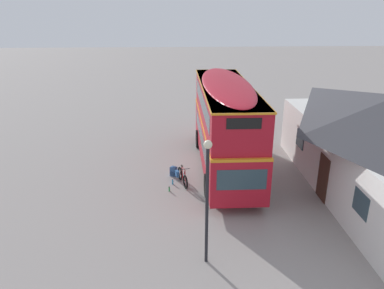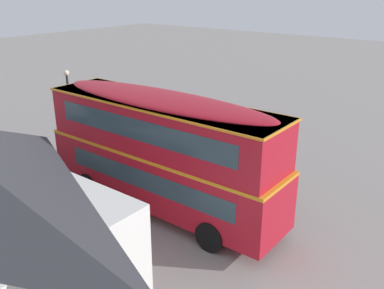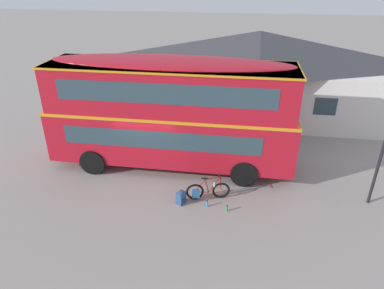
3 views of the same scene
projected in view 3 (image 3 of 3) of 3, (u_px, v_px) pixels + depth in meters
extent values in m
plane|color=gray|center=(151.00, 170.00, 15.10)|extent=(120.00, 120.00, 0.00)
cylinder|color=black|center=(245.00, 146.00, 15.88)|extent=(1.10, 0.28, 1.10)
cylinder|color=black|center=(244.00, 174.00, 13.79)|extent=(1.10, 0.28, 1.10)
cylinder|color=black|center=(113.00, 138.00, 16.71)|extent=(1.10, 0.28, 1.10)
cylinder|color=black|center=(93.00, 162.00, 14.61)|extent=(1.10, 0.28, 1.10)
cube|color=#B21423|center=(171.00, 134.00, 14.81)|extent=(10.26, 2.54, 2.10)
cube|color=orange|center=(171.00, 111.00, 14.31)|extent=(10.28, 2.56, 0.12)
cube|color=#B21423|center=(170.00, 88.00, 13.87)|extent=(9.96, 2.49, 1.90)
ellipsoid|color=#B21423|center=(169.00, 62.00, 13.40)|extent=(9.75, 2.44, 0.36)
cube|color=#2D424C|center=(294.00, 136.00, 14.03)|extent=(0.07, 2.05, 0.90)
cube|color=black|center=(299.00, 81.00, 12.98)|extent=(0.07, 1.38, 0.44)
cube|color=#2D424C|center=(160.00, 140.00, 13.60)|extent=(8.00, 0.07, 0.76)
cube|color=#2D424C|center=(163.00, 94.00, 12.73)|extent=(8.41, 0.08, 0.80)
cube|color=#2D424C|center=(172.00, 116.00, 15.79)|extent=(8.00, 0.07, 0.76)
cube|color=#2D424C|center=(176.00, 76.00, 14.87)|extent=(8.41, 0.08, 0.80)
cube|color=orange|center=(169.00, 66.00, 13.45)|extent=(10.06, 2.57, 0.08)
torus|color=black|center=(221.00, 190.00, 13.11)|extent=(0.68, 0.24, 0.68)
torus|color=black|center=(195.00, 192.00, 13.03)|extent=(0.68, 0.24, 0.68)
cylinder|color=#B2B2B7|center=(221.00, 190.00, 13.11)|extent=(0.07, 0.11, 0.05)
cylinder|color=#B2B2B7|center=(195.00, 192.00, 13.03)|extent=(0.07, 0.11, 0.05)
cylinder|color=maroon|center=(214.00, 185.00, 12.97)|extent=(0.45, 0.14, 0.69)
cylinder|color=maroon|center=(213.00, 178.00, 12.82)|extent=(0.56, 0.17, 0.10)
cylinder|color=maroon|center=(207.00, 186.00, 12.96)|extent=(0.18, 0.08, 0.61)
cylinder|color=maroon|center=(202.00, 192.00, 13.07)|extent=(0.52, 0.15, 0.09)
cylinder|color=maroon|center=(200.00, 185.00, 12.92)|extent=(0.40, 0.12, 0.56)
cylinder|color=maroon|center=(221.00, 184.00, 12.97)|extent=(0.10, 0.05, 0.61)
cylinder|color=black|center=(220.00, 176.00, 12.81)|extent=(0.14, 0.45, 0.03)
ellipsoid|color=black|center=(205.00, 178.00, 12.80)|extent=(0.28, 0.16, 0.06)
cube|color=#2D609E|center=(196.00, 194.00, 12.88)|extent=(0.31, 0.20, 0.32)
cylinder|color=silver|center=(214.00, 185.00, 12.97)|extent=(0.07, 0.07, 0.18)
cube|color=#2D4C7A|center=(181.00, 198.00, 12.85)|extent=(0.39, 0.41, 0.49)
ellipsoid|color=#2D4C7A|center=(181.00, 192.00, 12.74)|extent=(0.37, 0.39, 0.10)
cube|color=navy|center=(184.00, 201.00, 12.80)|extent=(0.15, 0.22, 0.17)
cylinder|color=black|center=(180.00, 195.00, 12.99)|extent=(0.05, 0.05, 0.39)
cylinder|color=black|center=(177.00, 198.00, 12.86)|extent=(0.05, 0.05, 0.39)
cylinder|color=#338CBF|center=(207.00, 204.00, 12.73)|extent=(0.07, 0.07, 0.24)
cylinder|color=black|center=(207.00, 201.00, 12.67)|extent=(0.04, 0.04, 0.03)
cylinder|color=green|center=(227.00, 208.00, 12.49)|extent=(0.08, 0.08, 0.22)
cylinder|color=black|center=(227.00, 206.00, 12.43)|extent=(0.05, 0.05, 0.03)
cube|color=silver|center=(256.00, 89.00, 20.30)|extent=(13.64, 5.63, 3.04)
pyramid|color=#38383D|center=(259.00, 47.00, 19.19)|extent=(14.05, 6.03, 1.79)
cube|color=#3D2319|center=(256.00, 114.00, 18.05)|extent=(1.10, 0.04, 2.10)
cube|color=#2D424C|center=(192.00, 100.00, 18.21)|extent=(1.10, 0.04, 0.90)
cube|color=#2D424C|center=(325.00, 107.00, 17.32)|extent=(1.10, 0.04, 0.90)
cylinder|color=black|center=(382.00, 153.00, 12.04)|extent=(0.11, 0.11, 4.24)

